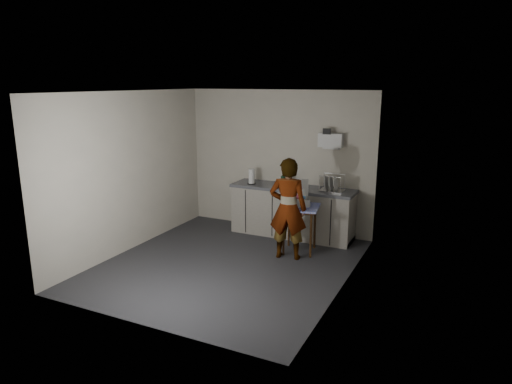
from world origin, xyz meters
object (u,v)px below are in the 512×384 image
at_px(soda_can, 285,183).
at_px(dark_bottle, 285,179).
at_px(dish_rack, 331,187).
at_px(paper_towel, 252,177).
at_px(bakery_box, 300,200).
at_px(soap_bottle, 283,179).
at_px(standing_man, 288,209).
at_px(side_table, 300,212).
at_px(kitchen_counter, 292,213).

relative_size(soda_can, dark_bottle, 0.46).
bearing_deg(dish_rack, dark_bottle, 176.16).
height_order(paper_towel, dish_rack, dish_rack).
relative_size(soda_can, paper_towel, 0.42).
bearing_deg(dish_rack, paper_towel, -176.44).
bearing_deg(bakery_box, dish_rack, 34.50).
distance_m(dish_rack, bakery_box, 0.71).
bearing_deg(soap_bottle, bakery_box, -46.11).
bearing_deg(soda_can, soap_bottle, -117.47).
xyz_separation_m(standing_man, dish_rack, (0.39, 1.02, 0.17)).
distance_m(side_table, dish_rack, 0.82).
relative_size(standing_man, soap_bottle, 5.81).
relative_size(side_table, soda_can, 6.63).
height_order(standing_man, bakery_box, standing_man).
relative_size(side_table, bakery_box, 1.91).
xyz_separation_m(kitchen_counter, soap_bottle, (-0.15, -0.09, 0.62)).
xyz_separation_m(soda_can, dark_bottle, (-0.04, 0.09, 0.07)).
distance_m(soap_bottle, dark_bottle, 0.14).
bearing_deg(side_table, soap_bottle, 121.39).
distance_m(soap_bottle, paper_towel, 0.62).
xyz_separation_m(soap_bottle, bakery_box, (0.52, -0.54, -0.18)).
bearing_deg(paper_towel, standing_man, -40.51).
distance_m(soda_can, dark_bottle, 0.12).
distance_m(kitchen_counter, dish_rack, 0.90).
bearing_deg(soap_bottle, standing_man, -63.66).
relative_size(side_table, standing_man, 0.48).
bearing_deg(paper_towel, bakery_box, -24.70).
xyz_separation_m(paper_towel, bakery_box, (1.14, -0.53, -0.18)).
height_order(kitchen_counter, dark_bottle, dark_bottle).
xyz_separation_m(soda_can, bakery_box, (0.50, -0.59, -0.10)).
bearing_deg(dish_rack, soap_bottle, -175.10).
distance_m(side_table, soda_can, 0.89).
height_order(soap_bottle, dark_bottle, soap_bottle).
xyz_separation_m(soap_bottle, soda_can, (0.02, 0.04, -0.08)).
xyz_separation_m(kitchen_counter, standing_man, (0.32, -1.03, 0.38)).
height_order(kitchen_counter, dish_rack, dish_rack).
bearing_deg(soap_bottle, paper_towel, -178.30).
bearing_deg(dish_rack, soda_can, -177.93).
relative_size(paper_towel, bakery_box, 0.69).
distance_m(side_table, paper_towel, 1.36).
bearing_deg(dark_bottle, soap_bottle, -81.60).
height_order(soda_can, dish_rack, dish_rack).
relative_size(dark_bottle, dish_rack, 0.61).
relative_size(kitchen_counter, side_table, 2.89).
bearing_deg(soda_can, dark_bottle, 115.25).
distance_m(standing_man, dark_bottle, 1.21).
bearing_deg(dark_bottle, bakery_box, -51.28).
xyz_separation_m(dark_bottle, bakery_box, (0.54, -0.68, -0.17)).
xyz_separation_m(kitchen_counter, dish_rack, (0.71, -0.01, 0.55)).
relative_size(dish_rack, bakery_box, 1.02).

